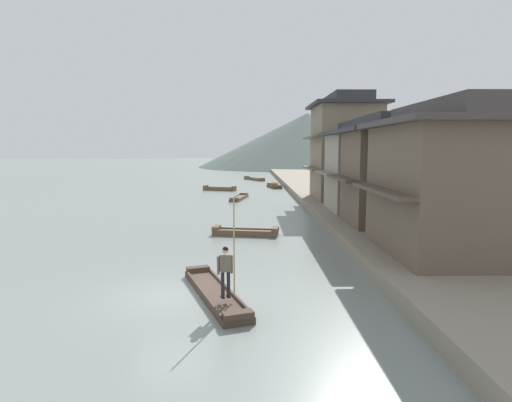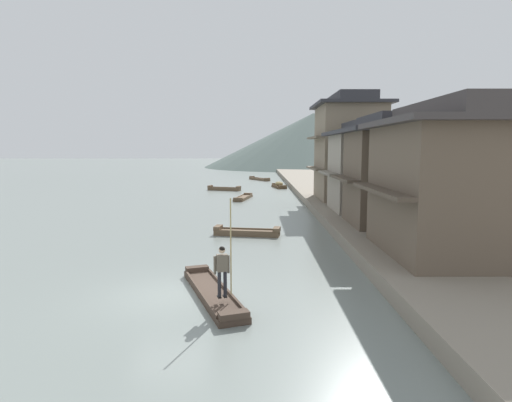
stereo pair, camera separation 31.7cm
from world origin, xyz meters
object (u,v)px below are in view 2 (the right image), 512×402
Objects in this scene: boat_midriver_drifting at (245,232)px; house_waterfront_narrow at (347,148)px; boat_moored_third at (277,185)px; boat_moored_far at (258,179)px; boat_foreground_poled at (211,293)px; house_waterfront_second at (386,171)px; boat_moored_nearest at (222,189)px; house_waterfront_nearest at (459,181)px; boatman_person at (221,265)px; boat_moored_second at (241,198)px; house_waterfront_tall at (369,167)px.

house_waterfront_narrow is at bearing 56.82° from boat_midriver_drifting.
boat_moored_third is 13.23m from boat_moored_far.
boat_foreground_poled is 14.16m from house_waterfront_second.
house_waterfront_second is (6.93, -42.72, 3.47)m from boat_moored_far.
house_waterfront_nearest is at bearing -70.09° from boat_moored_nearest.
house_waterfront_narrow is at bearing -76.30° from boat_moored_far.
boatman_person is 0.63× the size of boat_moored_second.
boat_midriver_drifting is (0.74, -17.68, 0.04)m from boat_moored_second.
boat_foreground_poled is at bearing -95.25° from boat_midriver_drifting.
boat_moored_far is at bearing 85.98° from boat_moored_second.
house_waterfront_tall reaches higher than boat_moored_third.
boat_moored_far is 43.42m from house_waterfront_second.
boat_moored_third is 24.88m from house_waterfront_tall.
house_waterfront_tall is (8.46, 5.77, 3.45)m from boat_midriver_drifting.
house_waterfront_second is 0.70× the size of house_waterfront_narrow.
boat_moored_far is at bearing 88.38° from boatman_person.
boat_foreground_poled is 1.38× the size of boat_midriver_drifting.
house_waterfront_nearest is 0.85× the size of house_waterfront_narrow.
boat_midriver_drifting is at bearing -83.03° from boat_moored_nearest.
boat_moored_third is (4.14, 12.21, 0.16)m from boat_moored_second.
boat_moored_far is at bearing 88.62° from boat_midriver_drifting.
house_waterfront_tall is (5.06, -24.13, 3.33)m from boat_moored_third.
house_waterfront_tall is at bearing -89.25° from house_waterfront_narrow.
boat_moored_far is (-2.37, 13.01, -0.13)m from boat_moored_third.
boat_moored_far is 0.58× the size of house_waterfront_narrow.
house_waterfront_second is (8.47, 11.61, 2.24)m from boatman_person.
house_waterfront_second is at bearing 49.54° from boat_foreground_poled.
boat_moored_nearest is at bearing 96.97° from boat_midriver_drifting.
boatman_person reaches higher than boat_moored_nearest.
boatman_person reaches higher than boat_moored_second.
house_waterfront_nearest reaches higher than boat_moored_nearest.
boat_midriver_drifting is at bearing -91.38° from boat_moored_far.
boat_foreground_poled is at bearing 110.57° from boatman_person.
house_waterfront_second is 12.69m from house_waterfront_narrow.
boat_moored_nearest is 7.50m from boat_moored_third.
boat_midriver_drifting is at bearing -123.18° from house_waterfront_narrow.
house_waterfront_nearest and house_waterfront_second have the same top height.
house_waterfront_narrow is at bearing -73.78° from boat_moored_third.
boat_moored_second is at bearing 89.58° from boat_foreground_poled.
boat_moored_nearest is at bearing 94.11° from boatman_person.
boat_midriver_drifting is at bearing -178.65° from house_waterfront_second.
boat_moored_nearest is at bearing -104.43° from boat_moored_far.
boat_moored_nearest is 1.04× the size of boat_midriver_drifting.
boatman_person is at bearing -89.54° from boat_moored_second.
house_waterfront_nearest is at bearing 26.52° from boatman_person.
house_waterfront_narrow is (9.11, -4.88, 4.78)m from boat_moored_second.
house_waterfront_nearest is 12.56m from house_waterfront_tall.
boat_moored_far reaches higher than boat_foreground_poled.
boatman_person reaches higher than boat_midriver_drifting.
house_waterfront_narrow is (0.41, 12.62, 1.28)m from house_waterfront_second.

